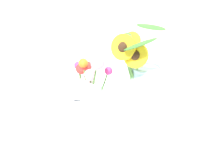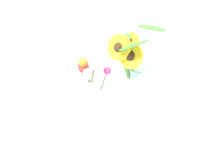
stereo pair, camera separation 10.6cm
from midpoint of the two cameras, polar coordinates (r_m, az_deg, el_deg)
ground_plane at (r=1.05m, az=2.34°, el=-8.13°), size 6.00×6.00×0.00m
serving_tray at (r=1.11m, az=2.75°, el=-5.43°), size 0.52×0.52×0.02m
mason_jar_sunflowers at (r=0.98m, az=8.31°, el=-0.54°), size 0.17×0.23×0.31m
vase_small_center at (r=1.04m, az=-1.07°, el=-1.12°), size 0.12×0.09×0.23m
vase_bulb_right at (r=1.16m, az=-2.92°, el=0.13°), size 0.09×0.08×0.16m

